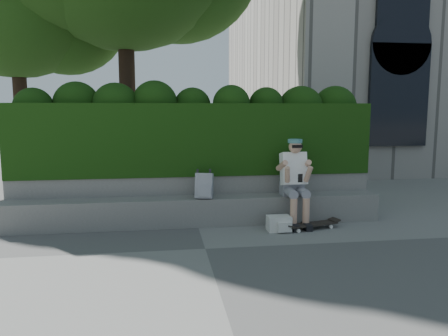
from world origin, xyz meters
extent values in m
plane|color=slate|center=(0.00, 0.00, 0.00)|extent=(80.00, 80.00, 0.00)
cube|color=gray|center=(0.00, 1.25, 0.23)|extent=(6.00, 0.45, 0.45)
cube|color=gray|center=(0.00, 1.73, 0.38)|extent=(6.00, 0.50, 0.75)
cube|color=black|center=(0.00, 1.95, 1.35)|extent=(6.00, 1.00, 1.20)
cylinder|color=black|center=(-1.34, 5.45, 1.84)|extent=(0.39, 0.39, 3.68)
cylinder|color=black|center=(-4.00, 6.01, 1.40)|extent=(0.34, 0.34, 2.80)
cube|color=gray|center=(1.56, 1.20, 0.56)|extent=(0.36, 0.26, 0.22)
cube|color=white|center=(1.56, 1.13, 0.90)|extent=(0.40, 0.32, 0.55)
sphere|color=tan|center=(1.56, 1.06, 1.26)|extent=(0.21, 0.21, 0.21)
cylinder|color=teal|center=(1.56, 1.08, 1.35)|extent=(0.23, 0.23, 0.06)
cube|color=black|center=(1.56, 0.78, 0.80)|extent=(0.07, 0.02, 0.13)
cylinder|color=tan|center=(1.46, 0.76, 0.24)|extent=(0.11, 0.11, 0.47)
cylinder|color=tan|center=(1.66, 0.76, 0.24)|extent=(0.11, 0.11, 0.47)
cube|color=black|center=(1.46, 0.70, 0.05)|extent=(0.10, 0.26, 0.10)
cube|color=black|center=(1.66, 0.70, 0.05)|extent=(0.10, 0.26, 0.10)
cube|color=black|center=(1.74, 0.72, 0.08)|extent=(0.87, 0.41, 0.02)
cylinder|color=silver|center=(1.48, 0.56, 0.03)|extent=(0.07, 0.05, 0.06)
cylinder|color=silver|center=(1.43, 0.74, 0.03)|extent=(0.07, 0.05, 0.06)
cylinder|color=silver|center=(2.05, 0.71, 0.03)|extent=(0.07, 0.05, 0.06)
cylinder|color=silver|center=(2.00, 0.88, 0.03)|extent=(0.07, 0.05, 0.06)
cube|color=#B7B7BC|center=(0.10, 1.15, 0.65)|extent=(0.30, 0.21, 0.40)
cube|color=silver|center=(1.21, 0.70, 0.11)|extent=(0.36, 0.25, 0.23)
camera|label=1|loc=(-0.57, -5.62, 1.86)|focal=35.00mm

